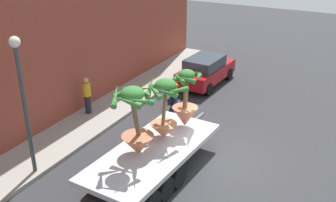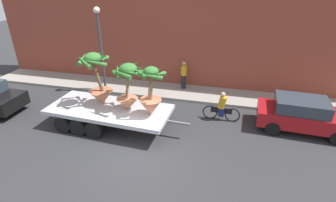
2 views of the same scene
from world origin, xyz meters
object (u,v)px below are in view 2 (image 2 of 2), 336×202
at_px(parked_car, 303,114).
at_px(street_lamp, 100,39).
at_px(potted_palm_rear, 151,97).
at_px(potted_palm_front, 99,83).
at_px(potted_palm_middle, 128,87).
at_px(flatbed_trailer, 105,111).
at_px(cyclist, 222,108).
at_px(pedestrian_near_gate, 184,74).

distance_m(parked_car, street_lamp, 11.19).
height_order(potted_palm_rear, street_lamp, street_lamp).
bearing_deg(potted_palm_front, street_lamp, 113.89).
xyz_separation_m(potted_palm_middle, parked_car, (7.77, 1.70, -1.28)).
bearing_deg(potted_palm_rear, street_lamp, 137.32).
xyz_separation_m(potted_palm_rear, potted_palm_middle, (-1.15, 0.29, 0.24)).
bearing_deg(street_lamp, flatbed_trailer, -63.77).
xyz_separation_m(flatbed_trailer, cyclist, (5.34, 1.84, -0.10)).
bearing_deg(parked_car, potted_palm_rear, -163.28).
height_order(potted_palm_rear, potted_palm_middle, potted_palm_rear).
relative_size(potted_palm_middle, street_lamp, 0.46).
bearing_deg(cyclist, pedestrian_near_gate, 128.93).
xyz_separation_m(flatbed_trailer, parked_car, (8.99, 1.78, 0.06)).
xyz_separation_m(pedestrian_near_gate, street_lamp, (-4.62, -1.31, 2.19)).
height_order(flatbed_trailer, potted_palm_front, potted_palm_front).
height_order(potted_palm_rear, parked_car, potted_palm_rear).
height_order(flatbed_trailer, pedestrian_near_gate, pedestrian_near_gate).
xyz_separation_m(potted_palm_rear, parked_car, (6.62, 1.99, -1.04)).
relative_size(flatbed_trailer, cyclist, 3.68).
bearing_deg(potted_palm_rear, potted_palm_middle, 165.85).
relative_size(potted_palm_middle, parked_car, 0.53).
height_order(cyclist, street_lamp, street_lamp).
xyz_separation_m(flatbed_trailer, potted_palm_rear, (2.37, -0.21, 1.10)).
height_order(potted_palm_middle, pedestrian_near_gate, potted_palm_middle).
relative_size(cyclist, parked_car, 0.44).
xyz_separation_m(potted_palm_middle, street_lamp, (-3.00, 3.54, 1.12)).
relative_size(potted_palm_middle, cyclist, 1.20).
distance_m(flatbed_trailer, potted_palm_middle, 1.81).
height_order(potted_palm_middle, cyclist, potted_palm_middle).
relative_size(potted_palm_front, parked_car, 0.60).
bearing_deg(street_lamp, pedestrian_near_gate, 15.87).
distance_m(potted_palm_front, parked_car, 9.50).
bearing_deg(potted_palm_front, flatbed_trailer, -43.39).
distance_m(potted_palm_middle, street_lamp, 4.77).
relative_size(parked_car, pedestrian_near_gate, 2.43).
distance_m(potted_palm_middle, potted_palm_front, 1.54).
relative_size(potted_palm_rear, potted_palm_middle, 1.02).
bearing_deg(parked_car, street_lamp, 170.31).
xyz_separation_m(flatbed_trailer, potted_palm_middle, (1.22, 0.08, 1.34)).
distance_m(potted_palm_rear, potted_palm_front, 2.73).
relative_size(potted_palm_rear, cyclist, 1.23).
distance_m(parked_car, pedestrian_near_gate, 6.91).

